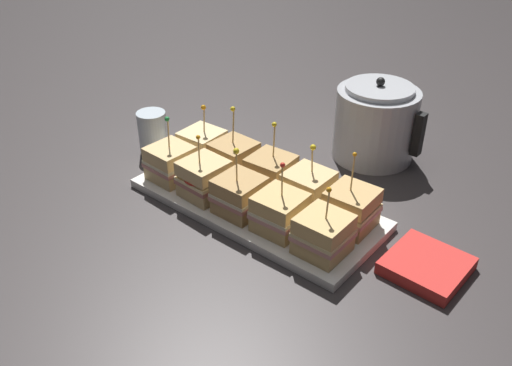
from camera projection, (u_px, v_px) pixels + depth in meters
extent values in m
plane|color=#383333|center=(256.00, 207.00, 1.13)|extent=(6.00, 6.00, 0.00)
cube|color=white|center=(256.00, 205.00, 1.13)|extent=(0.53, 0.23, 0.01)
cube|color=white|center=(256.00, 201.00, 1.12)|extent=(0.53, 0.23, 0.01)
cube|color=#DBB77A|center=(171.00, 172.00, 1.18)|extent=(0.09, 0.09, 0.03)
cube|color=tan|center=(171.00, 164.00, 1.17)|extent=(0.09, 0.09, 0.01)
cube|color=beige|center=(170.00, 161.00, 1.17)|extent=(0.09, 0.09, 0.01)
cube|color=#E8C281|center=(170.00, 154.00, 1.16)|extent=(0.09, 0.09, 0.03)
cylinder|color=tan|center=(169.00, 135.00, 1.14)|extent=(0.00, 0.01, 0.08)
sphere|color=green|center=(167.00, 119.00, 1.12)|extent=(0.01, 0.01, 0.01)
cube|color=#DBB77A|center=(205.00, 188.00, 1.13)|extent=(0.09, 0.09, 0.03)
cube|color=#B26B60|center=(204.00, 181.00, 1.12)|extent=(0.09, 0.09, 0.01)
cube|color=beige|center=(204.00, 178.00, 1.11)|extent=(0.09, 0.09, 0.01)
cylinder|color=red|center=(199.00, 178.00, 1.10)|extent=(0.06, 0.06, 0.00)
cube|color=#E8C281|center=(203.00, 168.00, 1.10)|extent=(0.09, 0.09, 0.03)
cylinder|color=tan|center=(199.00, 152.00, 1.08)|extent=(0.00, 0.00, 0.07)
sphere|color=orange|center=(198.00, 137.00, 1.06)|extent=(0.01, 0.01, 0.01)
cube|color=tan|center=(239.00, 204.00, 1.08)|extent=(0.08, 0.08, 0.03)
cube|color=tan|center=(239.00, 196.00, 1.07)|extent=(0.09, 0.09, 0.01)
cube|color=beige|center=(239.00, 193.00, 1.06)|extent=(0.09, 0.09, 0.01)
cube|color=tan|center=(239.00, 185.00, 1.05)|extent=(0.08, 0.08, 0.03)
cylinder|color=tan|center=(238.00, 169.00, 1.02)|extent=(0.00, 0.00, 0.08)
sphere|color=yellow|center=(238.00, 152.00, 1.00)|extent=(0.01, 0.01, 0.01)
cube|color=tan|center=(280.00, 222.00, 1.03)|extent=(0.09, 0.09, 0.03)
cube|color=tan|center=(280.00, 214.00, 1.02)|extent=(0.09, 0.09, 0.01)
cube|color=beige|center=(280.00, 211.00, 1.01)|extent=(0.09, 0.09, 0.01)
cube|color=#E0B771|center=(280.00, 203.00, 1.00)|extent=(0.09, 0.09, 0.03)
cylinder|color=tan|center=(282.00, 183.00, 0.98)|extent=(0.00, 0.00, 0.08)
sphere|color=red|center=(283.00, 165.00, 0.96)|extent=(0.01, 0.01, 0.01)
cube|color=tan|center=(322.00, 245.00, 0.97)|extent=(0.08, 0.08, 0.03)
cube|color=tan|center=(323.00, 236.00, 0.96)|extent=(0.09, 0.09, 0.01)
cube|color=beige|center=(323.00, 233.00, 0.96)|extent=(0.09, 0.09, 0.01)
cube|color=#E0B771|center=(324.00, 224.00, 0.95)|extent=(0.08, 0.08, 0.03)
cylinder|color=tan|center=(327.00, 206.00, 0.92)|extent=(0.00, 0.01, 0.07)
sphere|color=orange|center=(329.00, 190.00, 0.91)|extent=(0.01, 0.01, 0.01)
cube|color=beige|center=(203.00, 155.00, 1.25)|extent=(0.09, 0.09, 0.03)
cube|color=tan|center=(202.00, 148.00, 1.24)|extent=(0.09, 0.09, 0.01)
cube|color=beige|center=(202.00, 145.00, 1.23)|extent=(0.09, 0.09, 0.01)
cube|color=beige|center=(202.00, 138.00, 1.22)|extent=(0.09, 0.09, 0.03)
cylinder|color=tan|center=(204.00, 121.00, 1.20)|extent=(0.00, 0.01, 0.07)
sphere|color=orange|center=(203.00, 107.00, 1.19)|extent=(0.01, 0.01, 0.01)
cube|color=tan|center=(234.00, 169.00, 1.20)|extent=(0.09, 0.09, 0.03)
cube|color=tan|center=(234.00, 161.00, 1.19)|extent=(0.09, 0.09, 0.01)
cube|color=beige|center=(234.00, 158.00, 1.18)|extent=(0.09, 0.09, 0.01)
cylinder|color=red|center=(229.00, 159.00, 1.17)|extent=(0.05, 0.05, 0.00)
cube|color=tan|center=(234.00, 149.00, 1.17)|extent=(0.09, 0.09, 0.03)
cylinder|color=tan|center=(233.00, 128.00, 1.15)|extent=(0.00, 0.01, 0.09)
sphere|color=yellow|center=(233.00, 109.00, 1.12)|extent=(0.01, 0.01, 0.01)
cube|color=tan|center=(272.00, 184.00, 1.14)|extent=(0.09, 0.09, 0.03)
cube|color=#B26B60|center=(272.00, 177.00, 1.13)|extent=(0.09, 0.09, 0.01)
cube|color=beige|center=(272.00, 174.00, 1.13)|extent=(0.09, 0.09, 0.01)
cylinder|color=red|center=(267.00, 174.00, 1.11)|extent=(0.05, 0.05, 0.00)
cube|color=tan|center=(272.00, 164.00, 1.11)|extent=(0.09, 0.09, 0.03)
cylinder|color=tan|center=(273.00, 142.00, 1.10)|extent=(0.00, 0.01, 0.08)
sphere|color=yellow|center=(274.00, 124.00, 1.08)|extent=(0.01, 0.01, 0.01)
cube|color=#DBB77A|center=(307.00, 201.00, 1.09)|extent=(0.09, 0.09, 0.03)
cube|color=tan|center=(308.00, 193.00, 1.08)|extent=(0.09, 0.09, 0.01)
cube|color=beige|center=(308.00, 189.00, 1.08)|extent=(0.09, 0.09, 0.01)
cylinder|color=red|center=(304.00, 190.00, 1.06)|extent=(0.05, 0.05, 0.00)
cube|color=#E8C281|center=(309.00, 180.00, 1.06)|extent=(0.09, 0.09, 0.03)
cylinder|color=tan|center=(312.00, 162.00, 1.05)|extent=(0.00, 0.01, 0.07)
sphere|color=yellow|center=(313.00, 147.00, 1.03)|extent=(0.01, 0.01, 0.01)
cube|color=tan|center=(350.00, 219.00, 1.04)|extent=(0.09, 0.09, 0.03)
cube|color=tan|center=(351.00, 211.00, 1.03)|extent=(0.09, 0.09, 0.01)
cube|color=beige|center=(351.00, 208.00, 1.02)|extent=(0.09, 0.09, 0.01)
cylinder|color=red|center=(347.00, 209.00, 1.01)|extent=(0.06, 0.06, 0.00)
cube|color=tan|center=(352.00, 198.00, 1.01)|extent=(0.09, 0.09, 0.03)
cylinder|color=tan|center=(352.00, 175.00, 0.99)|extent=(0.00, 0.00, 0.09)
sphere|color=orange|center=(355.00, 154.00, 0.96)|extent=(0.01, 0.01, 0.01)
cylinder|color=#B7BABF|center=(375.00, 124.00, 1.27)|extent=(0.19, 0.19, 0.17)
cylinder|color=#B7BABF|center=(380.00, 88.00, 1.22)|extent=(0.16, 0.16, 0.01)
sphere|color=black|center=(381.00, 82.00, 1.21)|extent=(0.02, 0.02, 0.02)
cube|color=black|center=(418.00, 134.00, 1.21)|extent=(0.02, 0.02, 0.10)
cylinder|color=silver|center=(153.00, 133.00, 1.30)|extent=(0.07, 0.07, 0.11)
cube|color=red|center=(426.00, 266.00, 0.95)|extent=(0.14, 0.14, 0.02)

